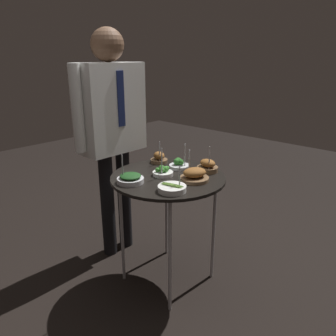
{
  "coord_description": "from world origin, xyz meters",
  "views": [
    {
      "loc": [
        -1.35,
        -1.26,
        1.42
      ],
      "look_at": [
        0.0,
        0.0,
        0.78
      ],
      "focal_mm": 35.0,
      "sensor_mm": 36.0,
      "label": 1
    }
  ],
  "objects_px": {
    "bowl_asparagus_mid_right": "(172,188)",
    "waiter_figure": "(112,119)",
    "bowl_roast_back_left": "(194,175)",
    "bowl_broccoli_far_rim": "(179,164)",
    "bowl_roast_front_center": "(208,166)",
    "bowl_roast_front_left": "(159,158)",
    "bowl_spinach_center": "(130,179)",
    "bowl_broccoli_near_rim": "(163,172)",
    "serving_cart": "(168,184)"
  },
  "relations": [
    {
      "from": "serving_cart",
      "to": "bowl_spinach_center",
      "type": "height_order",
      "value": "bowl_spinach_center"
    },
    {
      "from": "bowl_asparagus_mid_right",
      "to": "waiter_figure",
      "type": "distance_m",
      "value": 0.76
    },
    {
      "from": "bowl_broccoli_far_rim",
      "to": "serving_cart",
      "type": "bearing_deg",
      "value": -162.84
    },
    {
      "from": "bowl_roast_back_left",
      "to": "serving_cart",
      "type": "bearing_deg",
      "value": 106.32
    },
    {
      "from": "bowl_broccoli_near_rim",
      "to": "bowl_roast_back_left",
      "type": "xyz_separation_m",
      "value": [
        0.06,
        -0.19,
        0.01
      ]
    },
    {
      "from": "bowl_roast_back_left",
      "to": "bowl_broccoli_far_rim",
      "type": "relative_size",
      "value": 1.05
    },
    {
      "from": "bowl_broccoli_near_rim",
      "to": "bowl_roast_front_left",
      "type": "xyz_separation_m",
      "value": [
        0.17,
        0.19,
        0.01
      ]
    },
    {
      "from": "bowl_roast_back_left",
      "to": "bowl_spinach_center",
      "type": "xyz_separation_m",
      "value": [
        -0.28,
        0.25,
        -0.01
      ]
    },
    {
      "from": "bowl_roast_front_center",
      "to": "serving_cart",
      "type": "bearing_deg",
      "value": 150.68
    },
    {
      "from": "bowl_asparagus_mid_right",
      "to": "waiter_figure",
      "type": "bearing_deg",
      "value": 77.28
    },
    {
      "from": "bowl_broccoli_far_rim",
      "to": "bowl_roast_front_center",
      "type": "relative_size",
      "value": 0.97
    },
    {
      "from": "bowl_asparagus_mid_right",
      "to": "bowl_roast_front_left",
      "type": "xyz_separation_m",
      "value": [
        0.31,
        0.4,
        0.02
      ]
    },
    {
      "from": "bowl_roast_back_left",
      "to": "bowl_roast_front_center",
      "type": "bearing_deg",
      "value": 11.78
    },
    {
      "from": "bowl_broccoli_far_rim",
      "to": "bowl_roast_front_center",
      "type": "distance_m",
      "value": 0.19
    },
    {
      "from": "bowl_asparagus_mid_right",
      "to": "bowl_roast_front_center",
      "type": "distance_m",
      "value": 0.39
    },
    {
      "from": "bowl_roast_back_left",
      "to": "bowl_broccoli_far_rim",
      "type": "bearing_deg",
      "value": 62.67
    },
    {
      "from": "bowl_spinach_center",
      "to": "bowl_roast_front_left",
      "type": "relative_size",
      "value": 1.09
    },
    {
      "from": "bowl_broccoli_far_rim",
      "to": "bowl_spinach_center",
      "type": "distance_m",
      "value": 0.39
    },
    {
      "from": "waiter_figure",
      "to": "bowl_broccoli_near_rim",
      "type": "bearing_deg",
      "value": -91.63
    },
    {
      "from": "bowl_asparagus_mid_right",
      "to": "bowl_broccoli_far_rim",
      "type": "bearing_deg",
      "value": 35.52
    },
    {
      "from": "bowl_roast_front_center",
      "to": "bowl_roast_front_left",
      "type": "bearing_deg",
      "value": 101.98
    },
    {
      "from": "bowl_roast_back_left",
      "to": "bowl_broccoli_far_rim",
      "type": "distance_m",
      "value": 0.24
    },
    {
      "from": "bowl_roast_front_left",
      "to": "bowl_broccoli_far_rim",
      "type": "bearing_deg",
      "value": -87.91
    },
    {
      "from": "bowl_roast_front_center",
      "to": "bowl_roast_back_left",
      "type": "bearing_deg",
      "value": -168.22
    },
    {
      "from": "serving_cart",
      "to": "bowl_roast_front_left",
      "type": "distance_m",
      "value": 0.28
    },
    {
      "from": "serving_cart",
      "to": "bowl_roast_front_left",
      "type": "xyz_separation_m",
      "value": [
        0.15,
        0.22,
        0.08
      ]
    },
    {
      "from": "bowl_broccoli_near_rim",
      "to": "bowl_roast_front_center",
      "type": "height_order",
      "value": "bowl_broccoli_near_rim"
    },
    {
      "from": "serving_cart",
      "to": "bowl_asparagus_mid_right",
      "type": "height_order",
      "value": "bowl_asparagus_mid_right"
    },
    {
      "from": "bowl_roast_back_left",
      "to": "bowl_roast_front_center",
      "type": "distance_m",
      "value": 0.18
    },
    {
      "from": "bowl_spinach_center",
      "to": "waiter_figure",
      "type": "relative_size",
      "value": 0.11
    },
    {
      "from": "serving_cart",
      "to": "bowl_broccoli_near_rim",
      "type": "relative_size",
      "value": 4.07
    },
    {
      "from": "bowl_broccoli_near_rim",
      "to": "waiter_figure",
      "type": "distance_m",
      "value": 0.56
    },
    {
      "from": "bowl_roast_front_left",
      "to": "bowl_spinach_center",
      "type": "bearing_deg",
      "value": -159.51
    },
    {
      "from": "bowl_broccoli_near_rim",
      "to": "bowl_asparagus_mid_right",
      "type": "height_order",
      "value": "bowl_broccoli_near_rim"
    },
    {
      "from": "bowl_broccoli_far_rim",
      "to": "bowl_spinach_center",
      "type": "xyz_separation_m",
      "value": [
        -0.38,
        0.03,
        0.0
      ]
    },
    {
      "from": "serving_cart",
      "to": "bowl_asparagus_mid_right",
      "type": "xyz_separation_m",
      "value": [
        -0.16,
        -0.18,
        0.07
      ]
    },
    {
      "from": "bowl_asparagus_mid_right",
      "to": "waiter_figure",
      "type": "xyz_separation_m",
      "value": [
        0.16,
        0.7,
        0.26
      ]
    },
    {
      "from": "bowl_broccoli_near_rim",
      "to": "bowl_spinach_center",
      "type": "distance_m",
      "value": 0.22
    },
    {
      "from": "bowl_spinach_center",
      "to": "waiter_figure",
      "type": "height_order",
      "value": "waiter_figure"
    },
    {
      "from": "bowl_broccoli_near_rim",
      "to": "serving_cart",
      "type": "bearing_deg",
      "value": -64.53
    },
    {
      "from": "serving_cart",
      "to": "bowl_roast_back_left",
      "type": "xyz_separation_m",
      "value": [
        0.05,
        -0.16,
        0.08
      ]
    },
    {
      "from": "serving_cart",
      "to": "bowl_broccoli_far_rim",
      "type": "xyz_separation_m",
      "value": [
        0.16,
        0.05,
        0.08
      ]
    },
    {
      "from": "bowl_spinach_center",
      "to": "bowl_roast_front_center",
      "type": "bearing_deg",
      "value": -24.69
    },
    {
      "from": "bowl_asparagus_mid_right",
      "to": "bowl_spinach_center",
      "type": "height_order",
      "value": "bowl_spinach_center"
    },
    {
      "from": "bowl_spinach_center",
      "to": "waiter_figure",
      "type": "bearing_deg",
      "value": 62.8
    },
    {
      "from": "bowl_asparagus_mid_right",
      "to": "bowl_spinach_center",
      "type": "distance_m",
      "value": 0.27
    },
    {
      "from": "bowl_broccoli_near_rim",
      "to": "bowl_spinach_center",
      "type": "bearing_deg",
      "value": 166.3
    },
    {
      "from": "serving_cart",
      "to": "bowl_spinach_center",
      "type": "relative_size",
      "value": 4.36
    },
    {
      "from": "bowl_broccoli_far_rim",
      "to": "bowl_asparagus_mid_right",
      "type": "relative_size",
      "value": 1.08
    },
    {
      "from": "bowl_roast_back_left",
      "to": "bowl_asparagus_mid_right",
      "type": "xyz_separation_m",
      "value": [
        -0.21,
        -0.01,
        -0.02
      ]
    }
  ]
}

